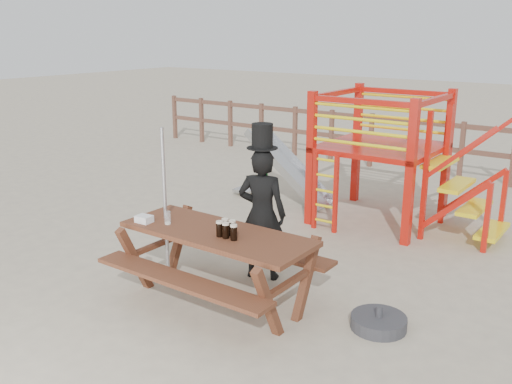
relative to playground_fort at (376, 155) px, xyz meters
name	(u,v)px	position (x,y,z in m)	size (l,w,h in m)	color
ground	(231,297)	(-0.12, -3.58, -1.07)	(60.00, 60.00, 0.00)	#BAAD91
back_fence	(438,142)	(-0.12, 3.42, -0.34)	(15.09, 0.09, 1.20)	brown
playground_fort	(376,155)	(0.00, 0.00, 0.00)	(4.71, 1.84, 2.10)	red
picnic_table	(217,258)	(-0.17, -3.76, -0.53)	(2.22, 1.53, 0.86)	brown
man_with_hat	(262,211)	(-0.17, -2.90, -0.21)	(0.69, 0.57, 1.94)	black
metal_pole	(165,209)	(-0.95, -3.75, -0.11)	(0.04, 0.04, 1.93)	#B2B2B7
parasol_base	(379,322)	(1.56, -3.24, -1.00)	(0.58, 0.58, 0.25)	#323237
paper_bag	(144,219)	(-1.04, -4.01, -0.18)	(0.18, 0.14, 0.08)	white
stout_pints	(227,229)	(0.03, -3.82, -0.13)	(0.27, 0.18, 0.17)	black
empty_glasses	(168,218)	(-0.77, -3.90, -0.15)	(0.07, 0.07, 0.15)	silver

